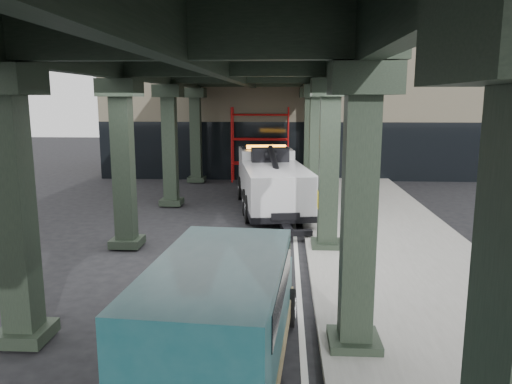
% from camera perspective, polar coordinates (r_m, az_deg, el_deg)
% --- Properties ---
extents(ground, '(90.00, 90.00, 0.00)m').
position_cam_1_polar(ground, '(13.14, -2.76, -9.14)').
color(ground, black).
rests_on(ground, ground).
extents(sidewalk, '(5.00, 40.00, 0.15)m').
position_cam_1_polar(sidewalk, '(15.27, 15.22, -6.37)').
color(sidewalk, gray).
rests_on(sidewalk, ground).
extents(lane_stripe, '(0.12, 38.00, 0.01)m').
position_cam_1_polar(lane_stripe, '(14.97, 4.59, -6.64)').
color(lane_stripe, silver).
rests_on(lane_stripe, ground).
extents(viaduct, '(7.40, 32.00, 6.40)m').
position_cam_1_polar(viaduct, '(14.44, -3.72, 14.65)').
color(viaduct, black).
rests_on(viaduct, ground).
extents(building, '(22.00, 10.00, 8.00)m').
position_cam_1_polar(building, '(32.30, 4.59, 9.80)').
color(building, '#C6B793').
rests_on(building, ground).
extents(scaffolding, '(3.08, 0.88, 4.00)m').
position_cam_1_polar(scaffolding, '(27.07, 0.50, 5.67)').
color(scaffolding, '#AB0E0D').
rests_on(scaffolding, ground).
extents(tow_truck, '(3.30, 8.16, 2.61)m').
position_cam_1_polar(tow_truck, '(20.04, 1.71, 1.51)').
color(tow_truck, black).
rests_on(tow_truck, ground).
extents(towed_van, '(2.38, 5.26, 2.08)m').
position_cam_1_polar(towed_van, '(8.01, -3.88, -13.89)').
color(towed_van, '#133E44').
rests_on(towed_van, ground).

